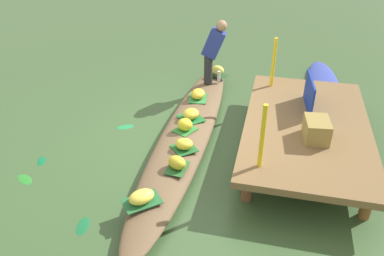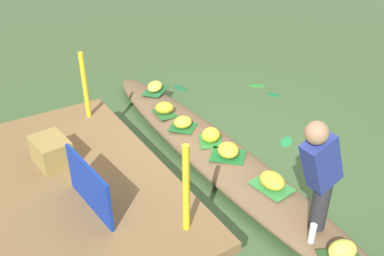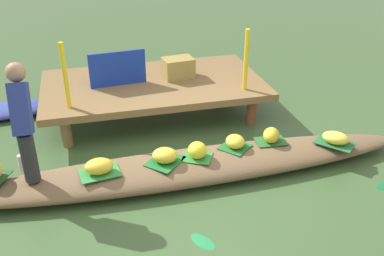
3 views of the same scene
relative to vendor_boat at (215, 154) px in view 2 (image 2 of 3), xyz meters
name	(u,v)px [view 2 (image 2 of 3)]	position (x,y,z in m)	size (l,w,h in m)	color
canal_water	(215,162)	(0.00, 0.00, -0.12)	(40.00, 40.00, 0.00)	#3A5830
dock_platform	(75,184)	(-0.07, 1.80, 0.31)	(3.20, 1.80, 0.50)	brown
vendor_boat	(215,154)	(0.00, 0.00, 0.00)	(5.42, 0.76, 0.24)	brown
leaf_mat_0	(165,113)	(1.08, 0.13, 0.13)	(0.37, 0.26, 0.01)	#28632B
banana_bunch_0	(164,108)	(1.08, 0.13, 0.21)	(0.26, 0.20, 0.17)	gold
leaf_mat_1	(271,186)	(-1.00, -0.05, 0.13)	(0.43, 0.31, 0.01)	#34863E
banana_bunch_1	(272,180)	(-1.00, -0.05, 0.21)	(0.31, 0.24, 0.16)	yellow
leaf_mat_2	(155,91)	(1.82, -0.11, 0.13)	(0.45, 0.29, 0.01)	#246434
banana_bunch_2	(155,86)	(1.82, -0.11, 0.20)	(0.32, 0.22, 0.15)	#F6DD4C
leaf_mat_3	(211,141)	(0.11, -0.01, 0.13)	(0.33, 0.28, 0.01)	#308337
banana_bunch_3	(211,135)	(0.11, -0.01, 0.22)	(0.23, 0.22, 0.19)	yellow
leaf_mat_4	(183,127)	(0.61, 0.11, 0.13)	(0.31, 0.33, 0.01)	#21652A
banana_bunch_4	(183,122)	(0.61, 0.11, 0.20)	(0.22, 0.25, 0.15)	yellow
leaf_mat_5	(228,156)	(-0.27, 0.00, 0.13)	(0.41, 0.33, 0.01)	#1D6B2D
banana_bunch_5	(228,150)	(-0.27, 0.00, 0.21)	(0.29, 0.25, 0.16)	gold
banana_bunch_6	(342,250)	(-2.09, 0.12, 0.22)	(0.26, 0.19, 0.20)	#EFE451
vendor_person	(320,171)	(-1.69, 0.09, 0.82)	(0.20, 0.46, 1.23)	#28282D
water_bottle	(312,233)	(-1.81, 0.19, 0.22)	(0.06, 0.06, 0.21)	silver
market_banner	(89,186)	(-0.57, 1.80, 0.62)	(0.81, 0.03, 0.50)	#14309B
railing_post_west	(186,189)	(-1.27, 1.20, 0.81)	(0.06, 0.06, 0.86)	yellow
railing_post_east	(85,86)	(1.13, 1.20, 0.81)	(0.06, 0.06, 0.86)	yellow
produce_crate	(51,151)	(0.33, 1.90, 0.52)	(0.44, 0.32, 0.30)	olive
drifting_plant_0	(274,95)	(1.07, -1.96, -0.12)	(0.24, 0.12, 0.01)	#11693A
drifting_plant_1	(286,141)	(-0.13, -1.11, -0.12)	(0.29, 0.15, 0.01)	#248648
drifting_plant_2	(180,88)	(2.14, -0.76, -0.12)	(0.30, 0.15, 0.01)	#186234
drifting_plant_3	(257,85)	(1.51, -1.95, -0.12)	(0.30, 0.15, 0.01)	#2B832C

